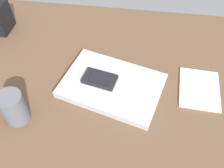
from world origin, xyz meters
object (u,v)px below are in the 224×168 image
Objects in this scene: pen_cup at (14,108)px; cell_phone_on_laptop at (100,79)px; laptop_closed at (112,86)px; notepad at (199,89)px.

cell_phone_on_laptop is at bearing -144.88° from pen_cup.
laptop_closed is 4.48cm from cell_phone_on_laptop.
notepad is at bearing -175.81° from cell_phone_on_laptop.
pen_cup is (21.85, 15.37, 2.16)cm from cell_phone_on_laptop.
laptop_closed is 28.05cm from notepad.
notepad is (-27.88, -3.01, -0.82)cm from laptop_closed.
cell_phone_on_laptop is 26.81cm from pen_cup.
laptop_closed is 2.66× the size of cell_phone_on_laptop.
laptop_closed is at bearing 9.27° from notepad.
pen_cup is at bearing 21.34° from notepad.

